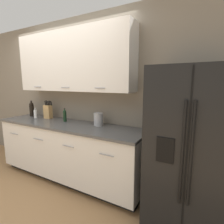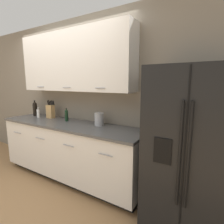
% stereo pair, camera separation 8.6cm
% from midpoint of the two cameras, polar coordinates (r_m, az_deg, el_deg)
% --- Properties ---
extents(ground_plane, '(14.00, 14.00, 0.00)m').
position_cam_midpoint_polar(ground_plane, '(2.99, -28.37, -23.16)').
color(ground_plane, '#997047').
extents(wall_back, '(10.00, 0.39, 2.60)m').
position_cam_midpoint_polar(wall_back, '(3.11, -14.24, 7.93)').
color(wall_back, gray).
rests_on(wall_back, ground_plane).
extents(counter_unit, '(2.54, 0.64, 0.92)m').
position_cam_midpoint_polar(counter_unit, '(2.99, -14.79, -12.15)').
color(counter_unit, black).
rests_on(counter_unit, ground_plane).
extents(refrigerator, '(0.83, 0.77, 1.72)m').
position_cam_midpoint_polar(refrigerator, '(2.05, 23.08, -11.16)').
color(refrigerator, black).
rests_on(refrigerator, ground_plane).
extents(knife_block, '(0.16, 0.09, 0.33)m').
position_cam_midpoint_polar(knife_block, '(3.35, -20.87, 0.20)').
color(knife_block, tan).
rests_on(knife_block, counter_unit).
extents(wine_bottle, '(0.08, 0.08, 0.29)m').
position_cam_midpoint_polar(wine_bottle, '(3.71, -25.36, 0.93)').
color(wine_bottle, black).
rests_on(wine_bottle, counter_unit).
extents(soap_dispenser, '(0.06, 0.05, 0.19)m').
position_cam_midpoint_polar(soap_dispenser, '(3.46, -24.40, -0.57)').
color(soap_dispenser, white).
rests_on(soap_dispenser, counter_unit).
extents(oil_bottle, '(0.06, 0.06, 0.22)m').
position_cam_midpoint_polar(oil_bottle, '(3.00, -15.96, -1.08)').
color(oil_bottle, black).
rests_on(oil_bottle, counter_unit).
extents(steel_canister, '(0.14, 0.14, 0.21)m').
position_cam_midpoint_polar(steel_canister, '(2.63, -5.39, -2.34)').
color(steel_canister, '#A3A3A5').
rests_on(steel_canister, counter_unit).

